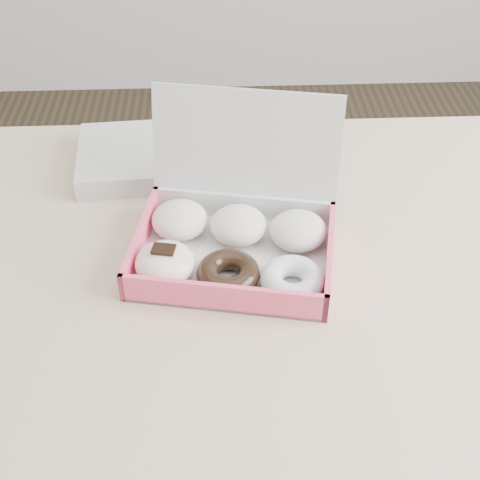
{
  "coord_description": "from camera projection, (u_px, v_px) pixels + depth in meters",
  "views": [
    {
      "loc": [
        0.01,
        -0.78,
        1.44
      ],
      "look_at": [
        0.04,
        -0.05,
        0.81
      ],
      "focal_mm": 50.0,
      "sensor_mm": 36.0,
      "label": 1
    }
  ],
  "objects": [
    {
      "name": "newspapers",
      "position": [
        147.0,
        157.0,
        1.22
      ],
      "size": [
        0.26,
        0.21,
        0.04
      ],
      "primitive_type": "cube",
      "rotation": [
        0.0,
        0.0,
        0.07
      ],
      "color": "silver",
      "rests_on": "table"
    },
    {
      "name": "table",
      "position": [
        215.0,
        289.0,
        1.09
      ],
      "size": [
        1.2,
        0.8,
        0.75
      ],
      "color": "tan",
      "rests_on": "ground"
    },
    {
      "name": "donut_box",
      "position": [
        233.0,
        237.0,
        1.02
      ],
      "size": [
        0.34,
        0.31,
        0.22
      ],
      "rotation": [
        0.0,
        0.0,
        -0.19
      ],
      "color": "silver",
      "rests_on": "table"
    }
  ]
}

